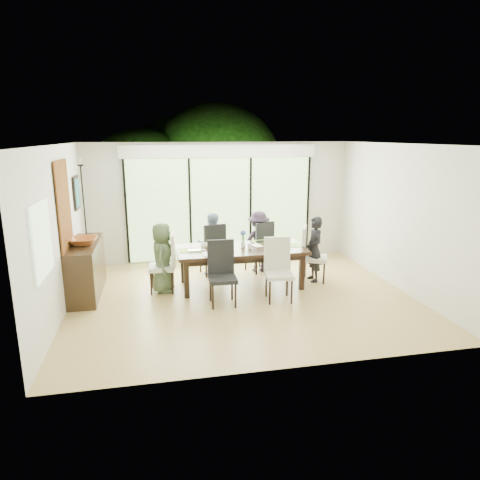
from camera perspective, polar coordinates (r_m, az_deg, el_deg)
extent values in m
cube|color=olive|center=(7.80, 0.37, -7.62)|extent=(6.00, 5.00, 0.01)
cube|color=white|center=(7.26, 0.40, 12.71)|extent=(6.00, 5.00, 0.01)
cube|color=beige|center=(9.84, -2.64, 5.06)|extent=(6.00, 0.02, 2.70)
cube|color=silver|center=(5.06, 6.27, -3.46)|extent=(6.00, 0.02, 2.70)
cube|color=silver|center=(7.41, -23.03, 1.07)|extent=(0.02, 5.00, 2.70)
cube|color=beige|center=(8.54, 20.58, 2.85)|extent=(0.02, 5.00, 2.70)
cube|color=#598C3F|center=(9.83, -2.59, 4.16)|extent=(4.20, 0.02, 2.30)
cube|color=white|center=(9.68, -2.67, 11.76)|extent=(4.40, 0.06, 0.28)
cube|color=black|center=(9.72, -14.93, 3.60)|extent=(0.05, 0.04, 2.30)
cube|color=black|center=(9.73, -6.67, 3.99)|extent=(0.05, 0.04, 2.30)
cube|color=black|center=(9.95, 1.41, 4.29)|extent=(0.05, 0.04, 2.30)
cube|color=black|center=(10.35, 9.01, 4.50)|extent=(0.05, 0.04, 2.30)
cube|color=#8CAD7F|center=(6.23, -24.88, 0.05)|extent=(0.02, 0.90, 1.00)
cube|color=brown|center=(11.00, -3.28, -1.48)|extent=(6.00, 1.80, 0.10)
cube|color=brown|center=(11.63, -3.89, 2.40)|extent=(6.00, 0.08, 0.06)
sphere|color=#14380F|center=(12.39, -12.94, 6.95)|extent=(3.20, 3.20, 3.20)
sphere|color=#14380F|center=(13.08, -3.18, 9.21)|extent=(4.00, 4.00, 4.00)
sphere|color=#14380F|center=(12.75, 5.47, 6.61)|extent=(2.80, 2.80, 2.80)
sphere|color=#14380F|center=(13.69, -7.80, 8.55)|extent=(3.60, 3.60, 3.60)
cube|color=black|center=(8.14, 0.14, -1.27)|extent=(2.42, 1.11, 0.06)
cube|color=black|center=(8.17, 0.13, -1.89)|extent=(2.22, 0.91, 0.10)
cube|color=black|center=(7.70, -7.14, -5.21)|extent=(0.09, 0.09, 0.70)
cube|color=black|center=(8.14, 8.24, -4.21)|extent=(0.09, 0.09, 0.70)
cube|color=black|center=(8.52, -7.60, -3.36)|extent=(0.09, 0.09, 0.70)
cube|color=black|center=(8.91, 6.39, -2.55)|extent=(0.09, 0.09, 0.70)
imported|color=#425539|center=(8.01, -10.30, -2.32)|extent=(0.48, 0.67, 1.30)
imported|color=black|center=(8.57, 9.87, -1.23)|extent=(0.39, 0.61, 1.30)
imported|color=#7590A9|center=(8.88, -3.79, -0.53)|extent=(0.61, 0.38, 1.30)
imported|color=#261D2C|center=(9.06, 2.48, -0.21)|extent=(0.62, 0.41, 1.30)
cube|color=#7DA73B|center=(8.00, -6.54, -1.39)|extent=(0.44, 0.32, 0.01)
cube|color=#7DB641|center=(8.37, 6.52, -0.71)|extent=(0.44, 0.32, 0.01)
cube|color=#A6BF44|center=(8.44, -3.41, -0.52)|extent=(0.44, 0.32, 0.01)
cube|color=#7DAB3D|center=(8.63, 3.18, -0.19)|extent=(0.44, 0.32, 0.01)
cube|color=white|center=(7.76, -3.40, -1.81)|extent=(0.44, 0.32, 0.01)
cube|color=black|center=(8.40, -2.68, -0.51)|extent=(0.26, 0.18, 0.01)
cube|color=black|center=(8.57, 2.94, -0.23)|extent=(0.24, 0.17, 0.01)
cube|color=white|center=(8.25, 4.97, -0.89)|extent=(0.30, 0.22, 0.00)
cube|color=white|center=(7.75, -3.40, -1.70)|extent=(0.26, 0.26, 0.02)
cube|color=#F1A51C|center=(7.75, -3.40, -1.57)|extent=(0.20, 0.20, 0.01)
cylinder|color=silver|center=(8.18, 0.41, -0.55)|extent=(0.08, 0.08, 0.12)
cylinder|color=#337226|center=(8.15, 0.41, 0.27)|extent=(0.04, 0.04, 0.16)
sphere|color=#4558AC|center=(8.12, 0.41, 0.97)|extent=(0.11, 0.11, 0.11)
imported|color=silver|center=(7.91, -5.76, -1.47)|extent=(0.34, 0.23, 0.03)
imported|color=white|center=(8.16, -4.90, -0.72)|extent=(0.18, 0.18, 0.10)
imported|color=white|center=(8.06, 1.32, -0.87)|extent=(0.14, 0.14, 0.09)
imported|color=white|center=(8.41, 5.34, -0.29)|extent=(0.17, 0.17, 0.10)
imported|color=white|center=(8.23, 1.77, -0.83)|extent=(0.23, 0.27, 0.02)
cube|color=black|center=(8.29, -19.80, -3.60)|extent=(0.48, 1.71, 0.96)
imported|color=#964A20|center=(8.06, -20.21, -0.12)|extent=(0.51, 0.51, 0.12)
cylinder|color=black|center=(8.50, -19.76, 0.33)|extent=(0.11, 0.11, 0.04)
cylinder|color=black|center=(8.38, -20.13, 4.81)|extent=(0.03, 0.03, 1.34)
cylinder|color=black|center=(8.31, -20.51, 9.32)|extent=(0.11, 0.11, 0.03)
cylinder|color=silver|center=(8.30, -20.55, 9.76)|extent=(0.04, 0.04, 0.11)
cube|color=brown|center=(7.73, -22.42, 4.25)|extent=(0.02, 1.00, 1.50)
cube|color=black|center=(8.99, -20.96, 5.91)|extent=(0.03, 0.55, 0.65)
cube|color=#1A4D53|center=(8.99, -20.84, 5.92)|extent=(0.01, 0.45, 0.55)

